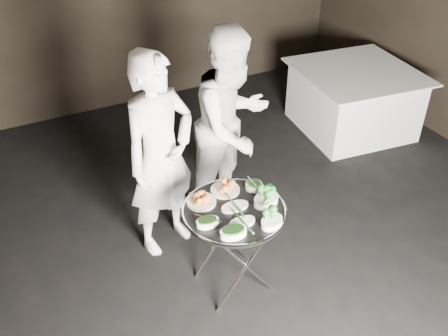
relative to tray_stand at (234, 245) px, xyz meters
name	(u,v)px	position (x,y,z in m)	size (l,w,h in m)	color
floor	(259,315)	(0.03, -0.33, -0.41)	(6.00, 7.00, 0.05)	black
tray_stand	(234,245)	(0.00, 0.00, 0.00)	(0.47, 0.40, 0.69)	silver
serving_tray	(234,211)	(0.00, 0.00, 0.31)	(0.70, 0.70, 0.04)	black
potato_plate_a	(201,199)	(-0.17, 0.17, 0.35)	(0.20, 0.20, 0.07)	beige
potato_plate_b	(225,187)	(0.04, 0.21, 0.35)	(0.20, 0.20, 0.07)	beige
greens_bowl	(254,185)	(0.23, 0.14, 0.35)	(0.12, 0.12, 0.07)	white
asparagus_plate_a	(235,206)	(0.01, 0.02, 0.34)	(0.20, 0.11, 0.04)	white
asparagus_plate_b	(242,222)	(-0.02, -0.15, 0.34)	(0.19, 0.11, 0.04)	white
spinach_bowl_a	(208,222)	(-0.22, -0.06, 0.35)	(0.16, 0.12, 0.06)	white
spinach_bowl_b	(233,231)	(-0.12, -0.22, 0.35)	(0.19, 0.13, 0.07)	white
broccoli_bowl_a	(266,199)	(0.22, -0.04, 0.35)	(0.22, 0.19, 0.08)	white
broccoli_bowl_b	(272,221)	(0.14, -0.24, 0.35)	(0.20, 0.17, 0.07)	white
serving_utensils	(232,197)	(0.02, 0.07, 0.37)	(0.58, 0.42, 0.01)	silver
waiter_left	(161,157)	(-0.26, 0.66, 0.43)	(0.59, 0.39, 1.63)	silver
waiter_right	(232,125)	(0.42, 0.82, 0.44)	(0.80, 0.62, 1.64)	silver
dining_table	(353,100)	(2.24, 1.43, -0.04)	(1.20, 1.20, 0.68)	silver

